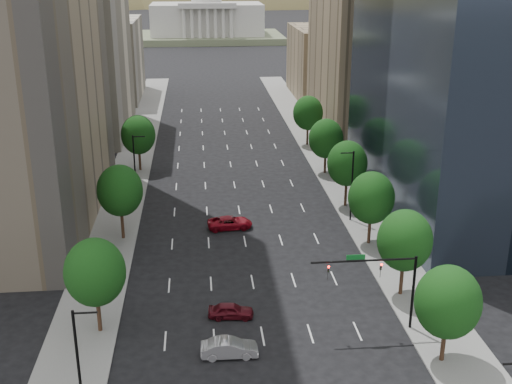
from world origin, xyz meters
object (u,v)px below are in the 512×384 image
object	(u,v)px
traffic_signal	(386,277)
car_red_far	(230,223)
car_maroon	(231,311)
car_silver	(229,348)
capitol	(207,19)

from	to	relation	value
traffic_signal	car_red_far	bearing A→B (deg)	116.63
car_maroon	car_red_far	distance (m)	20.68
car_maroon	car_silver	world-z (taller)	car_silver
capitol	car_silver	size ratio (longest dim) A/B	12.84
traffic_signal	capitol	size ratio (longest dim) A/B	0.15
traffic_signal	car_silver	world-z (taller)	traffic_signal
car_red_far	car_silver	bearing A→B (deg)	171.81
capitol	car_red_far	size ratio (longest dim) A/B	11.15
car_red_far	capitol	bearing A→B (deg)	-5.41
traffic_signal	car_maroon	xyz separation A→B (m)	(-13.06, 3.33, -4.47)
car_red_far	traffic_signal	bearing A→B (deg)	-158.34
capitol	car_maroon	world-z (taller)	capitol
capitol	traffic_signal	bearing A→B (deg)	-87.26
car_silver	capitol	bearing A→B (deg)	-0.23
car_maroon	car_red_far	world-z (taller)	car_red_far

